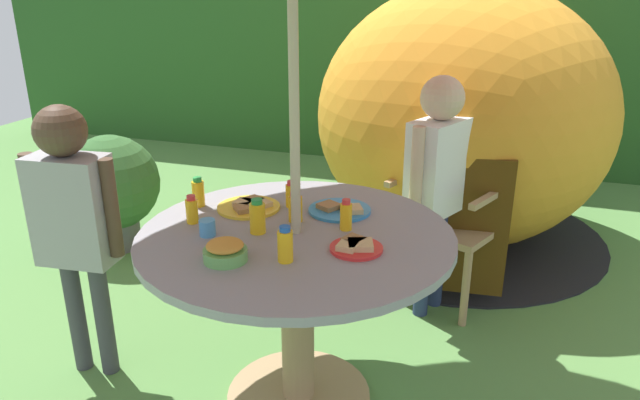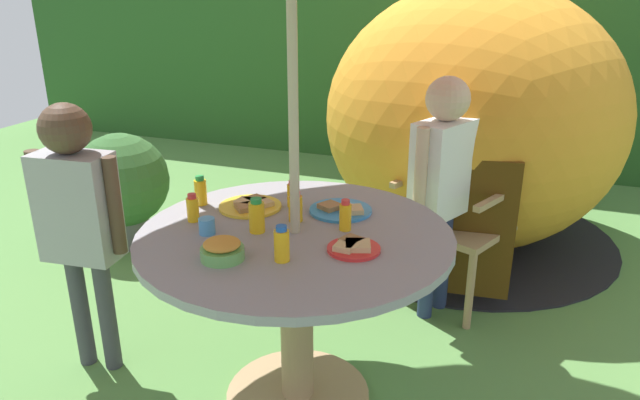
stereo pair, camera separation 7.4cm
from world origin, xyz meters
name	(u,v)px [view 2 (the right image)]	position (x,y,z in m)	size (l,w,h in m)	color
ground_plane	(298,399)	(0.00, 0.00, -0.01)	(10.00, 10.00, 0.02)	#548442
hedge_backdrop	(451,42)	(0.00, 3.77, 1.09)	(9.00, 0.70, 2.17)	#285623
garden_table	(296,279)	(0.00, 0.00, 0.56)	(1.18, 1.18, 0.76)	tan
wooden_chair	(463,199)	(0.49, 1.14, 0.55)	(0.65, 0.61, 0.99)	tan
dome_tent	(472,118)	(0.42, 1.91, 0.81)	(2.16, 2.16, 1.64)	orange
potted_plant	(122,183)	(-1.62, 1.04, 0.42)	(0.60, 0.60, 0.74)	#595960
child_in_white_shirt	(442,169)	(0.40, 0.88, 0.78)	(0.29, 0.39, 1.23)	navy
child_in_grey_shirt	(77,207)	(-0.93, -0.09, 0.76)	(0.41, 0.20, 1.20)	#3F3F47
snack_bowl	(222,250)	(-0.14, -0.29, 0.79)	(0.15, 0.15, 0.07)	#66B259
plate_mid_left	(251,205)	(-0.27, 0.16, 0.77)	(0.26, 0.26, 0.03)	yellow
plate_far_right	(353,247)	(0.25, -0.08, 0.77)	(0.19, 0.19, 0.03)	red
plate_far_left	(341,210)	(0.10, 0.25, 0.77)	(0.25, 0.25, 0.03)	#338CD8
juice_bottle_near_left	(201,191)	(-0.48, 0.13, 0.81)	(0.05, 0.05, 0.12)	yellow
juice_bottle_near_right	(293,194)	(-0.11, 0.24, 0.81)	(0.05, 0.05, 0.11)	yellow
juice_bottle_center_front	(296,207)	(-0.04, 0.10, 0.81)	(0.05, 0.05, 0.12)	yellow
juice_bottle_center_back	(193,208)	(-0.41, -0.04, 0.81)	(0.05, 0.05, 0.11)	yellow
juice_bottle_mid_right	(257,216)	(-0.13, -0.05, 0.82)	(0.06, 0.06, 0.13)	yellow
juice_bottle_front_edge	(282,244)	(0.05, -0.23, 0.82)	(0.05, 0.05, 0.13)	yellow
juice_bottle_back_edge	(345,216)	(0.17, 0.08, 0.81)	(0.05, 0.05, 0.12)	yellow
cup_near	(207,226)	(-0.30, -0.13, 0.79)	(0.06, 0.06, 0.06)	#4C99D8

